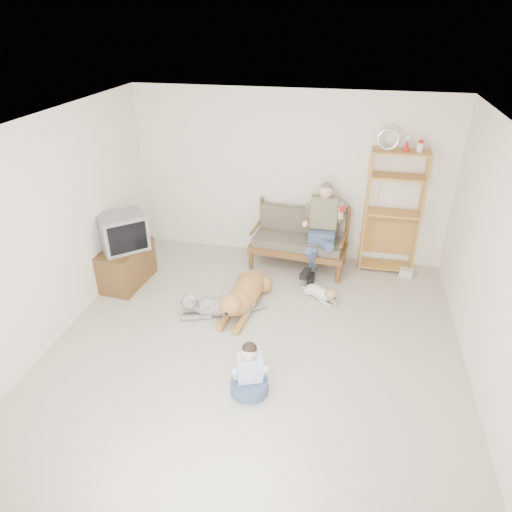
% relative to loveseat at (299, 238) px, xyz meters
% --- Properties ---
extents(floor, '(5.50, 5.50, 0.00)m').
position_rel_loveseat_xyz_m(floor, '(-0.25, -2.37, -0.49)').
color(floor, beige).
rests_on(floor, ground).
extents(ceiling, '(5.50, 5.50, 0.00)m').
position_rel_loveseat_xyz_m(ceiling, '(-0.25, -2.37, 2.21)').
color(ceiling, silver).
rests_on(ceiling, ground).
extents(wall_back, '(5.00, 0.00, 5.00)m').
position_rel_loveseat_xyz_m(wall_back, '(-0.25, 0.38, 0.86)').
color(wall_back, silver).
rests_on(wall_back, ground).
extents(wall_front, '(5.00, 0.00, 5.00)m').
position_rel_loveseat_xyz_m(wall_front, '(-0.25, -5.12, 0.86)').
color(wall_front, silver).
rests_on(wall_front, ground).
extents(wall_left, '(0.00, 5.50, 5.50)m').
position_rel_loveseat_xyz_m(wall_left, '(-2.75, -2.37, 0.86)').
color(wall_left, silver).
rests_on(wall_left, ground).
extents(wall_right, '(0.00, 5.50, 5.50)m').
position_rel_loveseat_xyz_m(wall_right, '(2.25, -2.37, 0.86)').
color(wall_right, silver).
rests_on(wall_right, ground).
extents(loveseat, '(1.56, 0.84, 0.95)m').
position_rel_loveseat_xyz_m(loveseat, '(0.00, 0.00, 0.00)').
color(loveseat, brown).
rests_on(loveseat, ground).
extents(man, '(0.55, 0.78, 1.26)m').
position_rel_loveseat_xyz_m(man, '(0.34, -0.23, 0.18)').
color(man, '#465C82').
rests_on(man, loveseat).
extents(etagere, '(0.86, 0.37, 2.24)m').
position_rel_loveseat_xyz_m(etagere, '(1.38, 0.18, 0.50)').
color(etagere, gold).
rests_on(etagere, ground).
extents(book_stack, '(0.23, 0.18, 0.13)m').
position_rel_loveseat_xyz_m(book_stack, '(1.71, -0.03, -0.42)').
color(book_stack, silver).
rests_on(book_stack, ground).
extents(tv_stand, '(0.58, 0.94, 0.60)m').
position_rel_loveseat_xyz_m(tv_stand, '(-2.48, -1.10, -0.19)').
color(tv_stand, brown).
rests_on(tv_stand, ground).
extents(crt_tv, '(0.81, 0.80, 0.53)m').
position_rel_loveseat_xyz_m(crt_tv, '(-2.44, -1.11, 0.38)').
color(crt_tv, gray).
rests_on(crt_tv, tv_stand).
extents(wall_outlet, '(0.12, 0.02, 0.08)m').
position_rel_loveseat_xyz_m(wall_outlet, '(-1.50, 0.36, -0.19)').
color(wall_outlet, white).
rests_on(wall_outlet, ground).
extents(golden_retriever, '(0.53, 1.63, 0.49)m').
position_rel_loveseat_xyz_m(golden_retriever, '(-0.59, -1.39, -0.28)').
color(golden_retriever, '#AF753D').
rests_on(golden_retriever, ground).
extents(shaggy_dog, '(1.19, 0.56, 0.37)m').
position_rel_loveseat_xyz_m(shaggy_dog, '(-0.91, -1.62, -0.34)').
color(shaggy_dog, silver).
rests_on(shaggy_dog, ground).
extents(terrier, '(0.56, 0.48, 0.25)m').
position_rel_loveseat_xyz_m(terrier, '(0.47, -0.96, -0.38)').
color(terrier, white).
rests_on(terrier, ground).
extents(child, '(0.42, 0.42, 0.66)m').
position_rel_loveseat_xyz_m(child, '(-0.16, -2.92, -0.25)').
color(child, '#465C82').
rests_on(child, ground).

